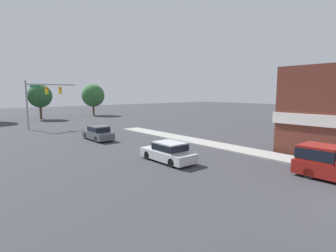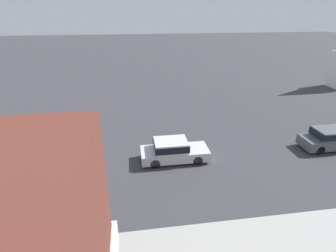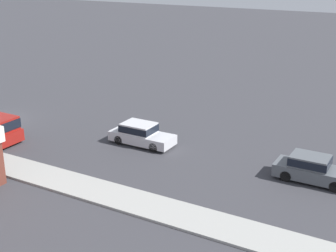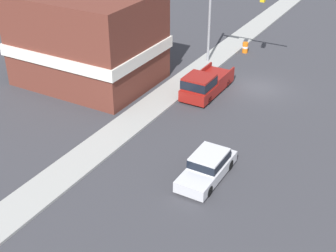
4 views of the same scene
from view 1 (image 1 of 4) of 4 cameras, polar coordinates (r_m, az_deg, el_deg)
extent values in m
cylinder|color=gray|center=(41.31, -28.35, 3.99)|extent=(0.22, 0.22, 6.82)
cylinder|color=gray|center=(42.13, -23.97, 8.25)|extent=(6.88, 0.18, 0.18)
cube|color=gold|center=(41.91, -24.90, 7.02)|extent=(0.36, 0.36, 1.05)
sphere|color=red|center=(41.72, -24.85, 7.46)|extent=(0.22, 0.22, 0.22)
cube|color=gold|center=(42.45, -22.42, 7.14)|extent=(0.36, 0.36, 1.05)
sphere|color=red|center=(42.27, -22.36, 7.57)|extent=(0.22, 0.22, 0.22)
cube|color=#196B38|center=(41.55, -26.94, 7.71)|extent=(1.40, 0.04, 0.30)
cylinder|color=black|center=(20.45, -4.46, -6.38)|extent=(0.22, 0.66, 0.66)
cylinder|color=black|center=(21.41, -0.93, -5.74)|extent=(0.22, 0.66, 0.66)
cylinder|color=black|center=(18.27, 0.84, -8.02)|extent=(0.22, 0.66, 0.66)
cylinder|color=black|center=(19.34, 4.49, -7.19)|extent=(0.22, 0.66, 0.66)
cube|color=silver|center=(19.79, -0.12, -6.28)|extent=(1.84, 4.62, 0.66)
cube|color=silver|center=(19.44, 0.41, -4.51)|extent=(1.69, 2.22, 0.68)
cube|color=black|center=(19.44, 0.41, -4.51)|extent=(1.71, 2.31, 0.48)
cylinder|color=black|center=(30.69, -17.46, -2.11)|extent=(0.22, 0.66, 0.66)
cylinder|color=black|center=(31.31, -14.83, -1.83)|extent=(0.22, 0.66, 0.66)
cylinder|color=black|center=(28.17, -15.25, -2.84)|extent=(0.22, 0.66, 0.66)
cylinder|color=black|center=(28.84, -12.45, -2.52)|extent=(0.22, 0.66, 0.66)
cube|color=#51565B|center=(29.70, -15.05, -1.89)|extent=(1.77, 4.50, 0.74)
cube|color=#51565B|center=(29.36, -14.87, -0.62)|extent=(1.63, 2.16, 0.65)
cube|color=black|center=(29.36, -14.87, -0.62)|extent=(1.65, 2.25, 0.45)
cylinder|color=black|center=(18.09, 28.34, -9.07)|extent=(0.22, 0.66, 0.66)
cylinder|color=black|center=(19.84, 30.41, -7.81)|extent=(0.22, 0.66, 0.66)
cube|color=maroon|center=(18.63, 30.22, -5.04)|extent=(2.03, 2.12, 0.93)
cube|color=black|center=(18.63, 30.22, -5.04)|extent=(2.05, 2.21, 0.65)
cylinder|color=#4C3823|center=(56.68, -25.93, 2.60)|extent=(0.44, 0.44, 2.51)
sphere|color=#28562D|center=(56.55, -26.12, 5.89)|extent=(4.46, 4.46, 4.46)
cylinder|color=#4C3823|center=(62.57, -15.89, 3.29)|extent=(0.44, 0.44, 2.22)
sphere|color=#336633|center=(62.44, -15.99, 6.40)|extent=(5.08, 5.08, 5.08)
camera|label=2|loc=(30.60, 27.20, 14.93)|focal=28.00mm
camera|label=3|loc=(49.96, 10.57, 15.28)|focal=50.00mm
camera|label=4|loc=(36.68, -36.13, 23.25)|focal=50.00mm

